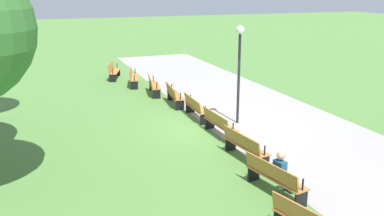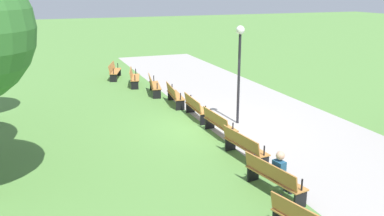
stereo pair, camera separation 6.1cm
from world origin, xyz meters
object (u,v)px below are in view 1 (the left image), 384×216
object	(u,v)px
bench_4	(196,107)
bench_6	(244,146)
bench_0	(113,71)
bench_5	(219,123)
bench_1	(133,77)
person_seated	(282,172)
bench_3	(174,95)
bench_7	(274,177)
lamp_post	(239,56)
bench_2	(153,85)

from	to	relation	value
bench_4	bench_6	xyz separation A→B (m)	(4.44, -0.16, 0.00)
bench_0	bench_5	distance (m)	11.05
bench_1	person_seated	bearing A→B (deg)	17.56
bench_0	person_seated	xyz separation A→B (m)	(15.44, 1.29, 0.16)
bench_6	person_seated	size ratio (longest dim) A/B	1.59
bench_3	bench_6	bearing A→B (deg)	6.33
bench_1	bench_7	world-z (taller)	same
lamp_post	bench_3	bearing A→B (deg)	-156.18
bench_2	bench_6	xyz separation A→B (m)	(8.85, 0.32, 0.00)
bench_3	bench_4	bearing A→B (deg)	10.53
bench_6	lamp_post	world-z (taller)	lamp_post
bench_0	bench_1	world-z (taller)	same
bench_0	bench_2	xyz separation A→B (m)	(4.29, 1.13, 0.00)
bench_3	bench_6	distance (m)	6.65
bench_7	bench_3	bearing A→B (deg)	167.35
bench_2	bench_0	bearing A→B (deg)	-154.75
bench_6	person_seated	distance (m)	2.31
bench_1	bench_5	bearing A→B (deg)	21.07
bench_5	bench_6	xyz separation A→B (m)	(2.22, -0.16, 0.00)
bench_0	bench_3	xyz separation A→B (m)	(6.49, 1.45, 0.00)
bench_0	bench_7	bearing A→B (deg)	23.19
bench_2	bench_3	size ratio (longest dim) A/B	1.01
bench_1	bench_7	bearing A→B (deg)	16.87
bench_4	person_seated	size ratio (longest dim) A/B	1.57
bench_0	bench_3	distance (m)	6.65
bench_2	bench_3	world-z (taller)	same
bench_1	bench_6	bearing A→B (deg)	18.97
bench_2	bench_6	distance (m)	8.86
bench_0	bench_3	size ratio (longest dim) A/B	1.01
bench_6	lamp_post	bearing A→B (deg)	149.85
bench_0	lamp_post	world-z (taller)	lamp_post
bench_0	bench_5	bearing A→B (deg)	27.39
bench_0	bench_2	distance (m)	4.44
bench_3	lamp_post	world-z (taller)	lamp_post
bench_1	bench_5	size ratio (longest dim) A/B	1.02
bench_3	bench_4	world-z (taller)	same
bench_4	bench_6	world-z (taller)	same
bench_6	lamp_post	size ratio (longest dim) A/B	0.51
person_seated	lamp_post	world-z (taller)	lamp_post
bench_4	lamp_post	size ratio (longest dim) A/B	0.50
bench_0	bench_6	size ratio (longest dim) A/B	1.01
lamp_post	bench_6	bearing A→B (deg)	-23.82
bench_5	lamp_post	world-z (taller)	lamp_post
bench_6	lamp_post	distance (m)	4.22
bench_0	bench_7	xyz separation A→B (m)	(15.35, 1.13, 0.00)
bench_3	person_seated	world-z (taller)	person_seated
bench_2	bench_7	size ratio (longest dim) A/B	1.00
bench_3	bench_7	size ratio (longest dim) A/B	0.99
person_seated	bench_7	bearing A→B (deg)	-130.82
bench_0	bench_4	size ratio (longest dim) A/B	1.02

